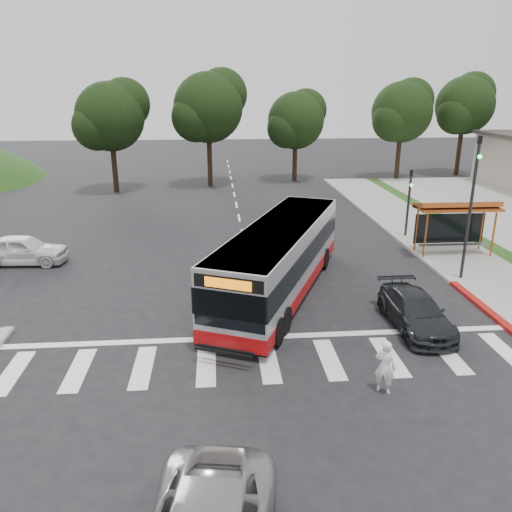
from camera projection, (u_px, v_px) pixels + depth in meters
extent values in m
plane|color=black|center=(256.00, 300.00, 20.82)|extent=(140.00, 140.00, 0.00)
cube|color=gray|center=(431.00, 238.00, 29.22)|extent=(4.00, 40.00, 0.12)
cube|color=#9E9991|center=(398.00, 239.00, 29.06)|extent=(0.30, 40.00, 0.15)
cube|color=maroon|center=(488.00, 311.00, 19.61)|extent=(0.32, 6.00, 0.15)
cube|color=silver|center=(268.00, 362.00, 16.10)|extent=(18.00, 2.60, 0.01)
cylinder|color=#A44A1B|center=(425.00, 236.00, 25.28)|extent=(0.10, 0.10, 2.30)
cylinder|color=#A44A1B|center=(493.00, 235.00, 25.56)|extent=(0.10, 0.10, 2.30)
cylinder|color=#A44A1B|center=(416.00, 230.00, 26.41)|extent=(0.10, 0.10, 2.30)
cylinder|color=#A44A1B|center=(481.00, 228.00, 26.69)|extent=(0.10, 0.10, 2.30)
cube|color=#A44A1B|center=(457.00, 208.00, 25.57)|extent=(4.20, 1.60, 0.12)
cube|color=#A44A1B|center=(457.00, 205.00, 25.57)|extent=(4.20, 1.32, 0.51)
cube|color=black|center=(449.00, 228.00, 26.53)|extent=(3.80, 0.06, 1.60)
cube|color=gray|center=(452.00, 245.00, 26.21)|extent=(3.60, 0.40, 0.08)
cylinder|color=black|center=(470.00, 211.00, 21.95)|extent=(0.14, 0.14, 6.50)
imported|color=black|center=(479.00, 148.00, 21.08)|extent=(0.16, 0.20, 1.00)
sphere|color=#19E533|center=(480.00, 157.00, 21.02)|extent=(0.18, 0.18, 0.18)
cylinder|color=black|center=(408.00, 204.00, 28.96)|extent=(0.14, 0.14, 4.00)
imported|color=black|center=(411.00, 179.00, 28.48)|extent=(0.16, 0.20, 1.00)
sphere|color=#19E533|center=(411.00, 185.00, 28.43)|extent=(0.18, 0.18, 0.18)
cylinder|color=black|center=(398.00, 155.00, 47.79)|extent=(0.44, 0.44, 4.40)
sphere|color=black|center=(402.00, 112.00, 46.51)|extent=(5.60, 5.60, 5.60)
sphere|color=black|center=(411.00, 101.00, 47.07)|extent=(4.20, 4.20, 4.20)
sphere|color=black|center=(394.00, 120.00, 46.00)|extent=(3.92, 3.92, 3.92)
cylinder|color=black|center=(459.00, 151.00, 50.18)|extent=(0.44, 0.44, 4.84)
sphere|color=black|center=(465.00, 105.00, 48.78)|extent=(5.60, 5.60, 5.60)
sphere|color=black|center=(473.00, 93.00, 49.31)|extent=(4.20, 4.20, 4.20)
sphere|color=black|center=(457.00, 114.00, 48.29)|extent=(3.92, 3.92, 3.92)
cylinder|color=black|center=(210.00, 159.00, 44.46)|extent=(0.44, 0.44, 4.84)
sphere|color=black|center=(208.00, 108.00, 43.06)|extent=(6.00, 6.00, 6.00)
sphere|color=black|center=(222.00, 94.00, 43.65)|extent=(4.50, 4.50, 4.50)
sphere|color=black|center=(196.00, 117.00, 42.51)|extent=(4.20, 4.20, 4.20)
cylinder|color=black|center=(295.00, 160.00, 47.11)|extent=(0.44, 0.44, 3.96)
sphere|color=black|center=(296.00, 121.00, 45.96)|extent=(5.20, 5.20, 5.20)
sphere|color=black|center=(306.00, 110.00, 46.49)|extent=(3.90, 3.90, 3.90)
sphere|color=black|center=(287.00, 128.00, 45.48)|extent=(3.64, 3.64, 3.64)
cylinder|color=black|center=(114.00, 166.00, 42.02)|extent=(0.44, 0.44, 4.40)
sphere|color=black|center=(110.00, 117.00, 40.74)|extent=(5.60, 5.60, 5.60)
sphere|color=black|center=(125.00, 104.00, 41.30)|extent=(4.20, 4.20, 4.20)
sphere|color=black|center=(97.00, 126.00, 40.23)|extent=(3.92, 3.92, 3.92)
imported|color=white|center=(385.00, 367.00, 14.26)|extent=(0.71, 0.67, 1.64)
imported|color=#212427|center=(415.00, 311.00, 18.25)|extent=(1.84, 4.40, 1.27)
imported|color=silver|center=(23.00, 250.00, 24.91)|extent=(4.43, 1.98, 1.48)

